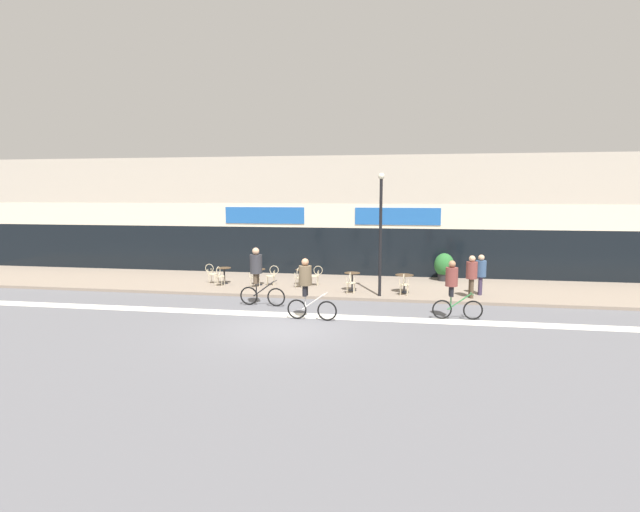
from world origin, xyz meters
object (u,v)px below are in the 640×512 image
object	(u,v)px
planter_pot	(444,266)
lamp_post	(381,225)
bistro_table_3	(352,278)
cafe_chair_1_near	(254,276)
cafe_chair_2_near	(299,276)
bistro_table_0	(224,272)
cafe_chair_0_side	(211,272)
cafe_chair_4_near	(404,283)
cyclist_2	(258,272)
bistro_table_2	(302,274)
cafe_chair_1_side	(272,274)
bistro_table_1	(259,274)
cafe_chair_3_near	(351,281)
cyclist_0	(453,286)
cyclist_1	(307,284)
pedestrian_far_end	(472,273)
bistro_table_4	(404,280)
pedestrian_near_end	(481,271)
cafe_chair_2_side	(316,274)
cafe_chair_0_near	(219,275)

from	to	relation	value
planter_pot	lamp_post	world-z (taller)	lamp_post
bistro_table_3	cafe_chair_1_near	size ratio (longest dim) A/B	0.86
cafe_chair_2_near	planter_pot	distance (m)	7.04
bistro_table_0	cafe_chair_0_side	world-z (taller)	cafe_chair_0_side
planter_pot	lamp_post	distance (m)	5.43
cafe_chair_4_near	cyclist_2	world-z (taller)	cyclist_2
bistro_table_2	cafe_chair_1_side	world-z (taller)	cafe_chair_1_side
bistro_table_1	lamp_post	world-z (taller)	lamp_post
cafe_chair_3_near	bistro_table_0	bearing A→B (deg)	79.38
bistro_table_1	cyclist_0	world-z (taller)	cyclist_0
cafe_chair_2_near	planter_pot	bearing A→B (deg)	-56.91
bistro_table_1	cyclist_0	size ratio (longest dim) A/B	0.36
cafe_chair_4_near	lamp_post	distance (m)	2.55
planter_pot	cyclist_2	distance (m)	9.55
cyclist_1	pedestrian_far_end	world-z (taller)	cyclist_1
bistro_table_0	bistro_table_4	xyz separation A→B (m)	(8.15, -0.69, 0.02)
bistro_table_1	cafe_chair_4_near	world-z (taller)	cafe_chair_4_near
bistro_table_0	cyclist_1	world-z (taller)	cyclist_1
cafe_chair_1_side	planter_pot	size ratio (longest dim) A/B	0.69
pedestrian_near_end	bistro_table_2	bearing A→B (deg)	9.05
cafe_chair_2_near	cafe_chair_2_side	bearing A→B (deg)	-36.89
planter_pot	bistro_table_1	bearing A→B (deg)	-162.89
cafe_chair_1_side	cafe_chair_0_near	bearing A→B (deg)	6.93
cafe_chair_1_near	cafe_chair_2_side	world-z (taller)	same
cafe_chair_4_near	cafe_chair_2_side	bearing A→B (deg)	75.00
cafe_chair_0_near	cafe_chair_1_side	distance (m)	2.35
cafe_chair_0_near	pedestrian_near_end	world-z (taller)	pedestrian_near_end
cafe_chair_3_near	cafe_chair_0_side	bearing A→B (deg)	80.48
cafe_chair_1_side	cyclist_0	size ratio (longest dim) A/B	0.45
cafe_chair_1_near	bistro_table_2	bearing A→B (deg)	-57.69
bistro_table_0	bistro_table_2	size ratio (longest dim) A/B	1.03
planter_pot	pedestrian_far_end	size ratio (longest dim) A/B	0.77
pedestrian_far_end	bistro_table_2	bearing A→B (deg)	157.91
cafe_chair_0_side	pedestrian_far_end	size ratio (longest dim) A/B	0.53
bistro_table_3	cyclist_1	bearing A→B (deg)	-102.54
cafe_chair_1_side	cafe_chair_2_near	xyz separation A→B (m)	(1.33, -0.36, 0.00)
bistro_table_0	bistro_table_1	distance (m)	1.65
bistro_table_1	cafe_chair_2_side	world-z (taller)	cafe_chair_2_side
planter_pot	cafe_chair_2_near	bearing A→B (deg)	-155.45
cafe_chair_0_side	cyclist_0	bearing A→B (deg)	-20.25
planter_pot	cafe_chair_0_near	bearing A→B (deg)	-162.49
cafe_chair_3_near	cyclist_1	xyz separation A→B (m)	(-1.04, -4.05, 0.57)
cyclist_0	cafe_chair_0_near	bearing A→B (deg)	154.62
cafe_chair_3_near	lamp_post	bearing A→B (deg)	-101.24
cafe_chair_4_near	bistro_table_3	bearing A→B (deg)	80.06
cafe_chair_1_side	bistro_table_2	bearing A→B (deg)	-176.63
cafe_chair_0_near	planter_pot	bearing A→B (deg)	-70.42
cafe_chair_3_near	cyclist_0	distance (m)	5.00
cafe_chair_2_near	cafe_chair_4_near	bearing A→B (deg)	-92.94
cafe_chair_0_side	cafe_chair_2_side	world-z (taller)	same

